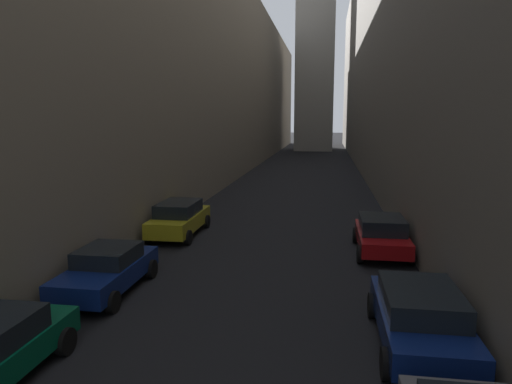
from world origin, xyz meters
The scene contains 7 objects.
ground_plane centered at (0.00, 48.00, 0.00)m, with size 264.00×264.00×0.00m, color black.
building_block_left centered at (-10.70, 50.00, 9.18)m, with size 10.39×108.00×18.36m, color #756B5B.
building_block_right centered at (12.51, 50.00, 12.47)m, with size 14.03×108.00×24.93m, color #60594F.
parked_car_left_third centered at (-4.40, 17.21, 0.72)m, with size 1.93×4.19×1.40m.
parked_car_left_far centered at (-4.40, 24.25, 0.82)m, with size 1.95×4.52×1.56m.
parked_car_right_third centered at (4.40, 15.03, 0.78)m, with size 2.04×4.42×1.45m.
parked_car_right_far centered at (4.40, 22.74, 0.77)m, with size 2.04×4.23×1.47m.
Camera 1 is at (2.16, 4.50, 5.30)m, focal length 32.30 mm.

